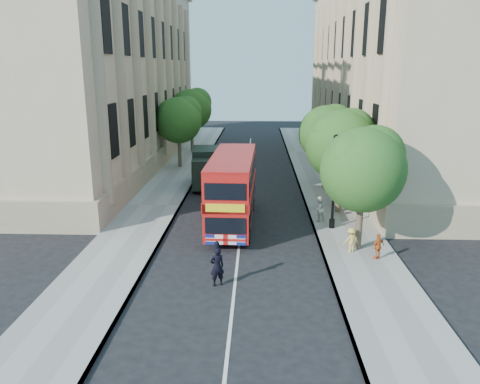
# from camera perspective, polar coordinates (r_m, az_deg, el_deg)

# --- Properties ---
(ground) EXTENTS (120.00, 120.00, 0.00)m
(ground) POSITION_cam_1_polar(r_m,az_deg,el_deg) (20.46, -0.50, -10.07)
(ground) COLOR black
(ground) RESTS_ON ground
(pavement_right) EXTENTS (3.50, 80.00, 0.12)m
(pavement_right) POSITION_cam_1_polar(r_m,az_deg,el_deg) (30.18, 11.38, -1.90)
(pavement_right) COLOR gray
(pavement_right) RESTS_ON ground
(pavement_left) EXTENTS (3.50, 80.00, 0.12)m
(pavement_left) POSITION_cam_1_polar(r_m,az_deg,el_deg) (30.51, -10.46, -1.67)
(pavement_left) COLOR gray
(pavement_left) RESTS_ON ground
(building_right) EXTENTS (12.00, 38.00, 18.00)m
(building_right) POSITION_cam_1_polar(r_m,az_deg,el_deg) (44.44, 19.74, 14.55)
(building_right) COLOR tan
(building_right) RESTS_ON ground
(building_left) EXTENTS (12.00, 38.00, 18.00)m
(building_left) POSITION_cam_1_polar(r_m,az_deg,el_deg) (44.98, -17.46, 14.73)
(building_left) COLOR tan
(building_left) RESTS_ON ground
(tree_right_near) EXTENTS (4.00, 4.00, 6.08)m
(tree_right_near) POSITION_cam_1_polar(r_m,az_deg,el_deg) (22.55, 14.87, 3.18)
(tree_right_near) COLOR #473828
(tree_right_near) RESTS_ON ground
(tree_right_mid) EXTENTS (4.20, 4.20, 6.37)m
(tree_right_mid) POSITION_cam_1_polar(r_m,az_deg,el_deg) (28.31, 12.32, 6.06)
(tree_right_mid) COLOR #473828
(tree_right_mid) RESTS_ON ground
(tree_right_far) EXTENTS (4.00, 4.00, 6.15)m
(tree_right_far) POSITION_cam_1_polar(r_m,az_deg,el_deg) (34.19, 10.60, 7.40)
(tree_right_far) COLOR #473828
(tree_right_far) RESTS_ON ground
(tree_left_far) EXTENTS (4.00, 4.00, 6.30)m
(tree_left_far) POSITION_cam_1_polar(r_m,az_deg,el_deg) (41.34, -7.44, 8.98)
(tree_left_far) COLOR #473828
(tree_left_far) RESTS_ON ground
(tree_left_back) EXTENTS (4.20, 4.20, 6.65)m
(tree_left_back) POSITION_cam_1_polar(r_m,az_deg,el_deg) (49.19, -5.91, 10.26)
(tree_left_back) COLOR #473828
(tree_left_back) RESTS_ON ground
(lamp_post) EXTENTS (0.32, 0.32, 5.16)m
(lamp_post) POSITION_cam_1_polar(r_m,az_deg,el_deg) (25.61, 11.37, 0.77)
(lamp_post) COLOR black
(lamp_post) RESTS_ON pavement_right
(double_decker_bus) EXTENTS (2.49, 8.51, 3.90)m
(double_decker_bus) POSITION_cam_1_polar(r_m,az_deg,el_deg) (26.07, -0.92, 0.51)
(double_decker_bus) COLOR #AE0F0C
(double_decker_bus) RESTS_ON ground
(box_van) EXTENTS (2.47, 5.09, 2.82)m
(box_van) POSITION_cam_1_polar(r_m,az_deg,el_deg) (34.73, -4.10, 2.81)
(box_van) COLOR black
(box_van) RESTS_ON ground
(police_constable) EXTENTS (0.71, 0.61, 1.66)m
(police_constable) POSITION_cam_1_polar(r_m,az_deg,el_deg) (19.24, -2.81, -9.07)
(police_constable) COLOR black
(police_constable) RESTS_ON ground
(woman_pedestrian) EXTENTS (0.90, 0.85, 1.47)m
(woman_pedestrian) POSITION_cam_1_polar(r_m,az_deg,el_deg) (27.06, 9.61, -2.02)
(woman_pedestrian) COLOR silver
(woman_pedestrian) RESTS_ON pavement_right
(child_a) EXTENTS (0.76, 0.61, 1.21)m
(child_a) POSITION_cam_1_polar(r_m,az_deg,el_deg) (22.46, 16.48, -6.37)
(child_a) COLOR #CE5E24
(child_a) RESTS_ON pavement_right
(child_b) EXTENTS (0.87, 0.66, 1.19)m
(child_b) POSITION_cam_1_polar(r_m,az_deg,el_deg) (22.97, 13.39, -5.70)
(child_b) COLOR #E1BD4D
(child_b) RESTS_ON pavement_right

